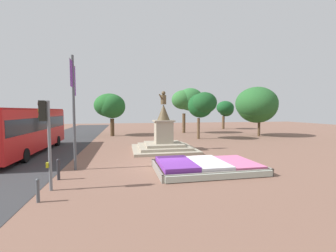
% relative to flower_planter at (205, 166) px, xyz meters
% --- Properties ---
extents(ground_plane, '(90.63, 90.63, 0.00)m').
position_rel_flower_planter_xyz_m(ground_plane, '(-1.88, 1.79, -0.24)').
color(ground_plane, brown).
extents(flower_planter, '(5.63, 3.62, 0.58)m').
position_rel_flower_planter_xyz_m(flower_planter, '(0.00, 0.00, 0.00)').
color(flower_planter, '#38281C').
rests_on(flower_planter, ground_plane).
extents(statue_monument, '(5.00, 5.00, 4.79)m').
position_rel_flower_planter_xyz_m(statue_monument, '(-1.12, 6.63, 0.61)').
color(statue_monument, '#9F9580').
rests_on(statue_monument, ground_plane).
extents(traffic_light_near_crossing, '(0.42, 0.31, 3.61)m').
position_rel_flower_planter_xyz_m(traffic_light_near_crossing, '(-7.27, -1.67, 2.25)').
color(traffic_light_near_crossing, slate).
rests_on(traffic_light_near_crossing, ground_plane).
extents(banner_pole, '(0.14, 1.33, 6.15)m').
position_rel_flower_planter_xyz_m(banner_pole, '(-6.88, 1.55, 3.24)').
color(banner_pole, '#4C5156').
rests_on(banner_pole, ground_plane).
extents(city_bus, '(2.48, 11.42, 3.37)m').
position_rel_flower_planter_xyz_m(city_bus, '(-11.40, 7.04, 1.69)').
color(city_bus, red).
rests_on(city_bus, ground_plane).
extents(kerb_bollard_south, '(0.13, 0.13, 0.85)m').
position_rel_flower_planter_xyz_m(kerb_bollard_south, '(-7.23, -2.84, 0.20)').
color(kerb_bollard_south, '#4C5156').
rests_on(kerb_bollard_south, ground_plane).
extents(kerb_bollard_mid_a, '(0.15, 0.15, 0.99)m').
position_rel_flower_planter_xyz_m(kerb_bollard_mid_a, '(-7.27, -0.20, 0.28)').
color(kerb_bollard_mid_a, '#2D2D33').
rests_on(kerb_bollard_mid_a, ground_plane).
extents(park_tree_far_left, '(3.04, 3.52, 5.28)m').
position_rel_flower_planter_xyz_m(park_tree_far_left, '(4.42, 13.03, 3.67)').
color(park_tree_far_left, brown).
rests_on(park_tree_far_left, ground_plane).
extents(park_tree_behind_statue, '(4.54, 3.38, 6.42)m').
position_rel_flower_planter_xyz_m(park_tree_behind_statue, '(4.62, 19.77, 4.52)').
color(park_tree_behind_statue, brown).
rests_on(park_tree_behind_statue, ground_plane).
extents(park_tree_far_right, '(5.17, 5.34, 6.24)m').
position_rel_flower_planter_xyz_m(park_tree_far_right, '(12.29, 14.69, 3.78)').
color(park_tree_far_right, '#4C3823').
rests_on(park_tree_far_right, ground_plane).
extents(park_tree_street_side, '(3.30, 3.33, 4.90)m').
position_rel_flower_planter_xyz_m(park_tree_street_side, '(13.20, 25.52, 3.31)').
color(park_tree_street_side, brown).
rests_on(park_tree_street_side, ground_plane).
extents(park_tree_mid_canopy, '(3.96, 4.41, 5.43)m').
position_rel_flower_planter_xyz_m(park_tree_mid_canopy, '(-5.96, 18.50, 3.58)').
color(park_tree_mid_canopy, '#4C3823').
rests_on(park_tree_mid_canopy, ground_plane).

